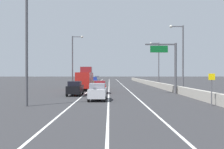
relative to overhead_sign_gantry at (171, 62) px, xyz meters
name	(u,v)px	position (x,y,z in m)	size (l,w,h in m)	color
ground_plane	(116,84)	(-7.14, 34.23, -4.73)	(320.00, 320.00, 0.00)	#2D2D30
lane_stripe_left	(95,85)	(-12.64, 25.23, -4.73)	(0.16, 130.00, 0.00)	silver
lane_stripe_center	(109,85)	(-9.14, 25.23, -4.73)	(0.16, 130.00, 0.00)	silver
lane_stripe_right	(123,85)	(-5.64, 25.23, -4.73)	(0.16, 130.00, 0.00)	silver
jersey_barrier_right	(163,86)	(1.34, 10.23, -4.18)	(0.60, 120.00, 1.10)	#9E998E
overhead_sign_gantry	(171,62)	(0.00, 0.00, 0.00)	(4.68, 0.36, 7.50)	#47474C
speed_advisory_sign	(212,87)	(0.44, -12.64, -2.96)	(0.60, 0.11, 3.00)	#4C4C51
lamp_post_right_second	(181,54)	(1.61, 0.10, 1.12)	(2.14, 0.44, 10.19)	#4C4C51
lamp_post_right_third	(158,61)	(2.07, 18.92, 1.12)	(2.14, 0.44, 10.19)	#4C4C51
lamp_post_left_near	(29,42)	(-16.36, -12.73, 1.12)	(2.14, 0.44, 10.19)	#4C4C51
lamp_post_left_mid	(74,59)	(-15.82, 9.86, 1.12)	(2.14, 0.44, 10.19)	#4C4C51
car_blue_0	(94,80)	(-13.78, 38.50, -3.76)	(1.97, 4.53, 1.94)	#1E389E
car_red_1	(100,87)	(-10.50, 0.89, -3.78)	(1.98, 4.26, 1.90)	red
car_black_2	(75,88)	(-13.72, -2.50, -3.75)	(1.92, 4.10, 1.97)	black
car_gray_3	(97,79)	(-13.88, 56.66, -3.70)	(1.98, 4.25, 2.06)	slate
car_yellow_4	(89,83)	(-13.59, 17.83, -3.78)	(2.03, 4.30, 1.90)	gold
car_silver_5	(98,92)	(-10.36, -8.15, -3.77)	(2.01, 4.08, 1.91)	#B7B7BC
box_truck	(85,79)	(-13.56, 9.01, -2.76)	(2.52, 9.88, 4.29)	#A51E19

